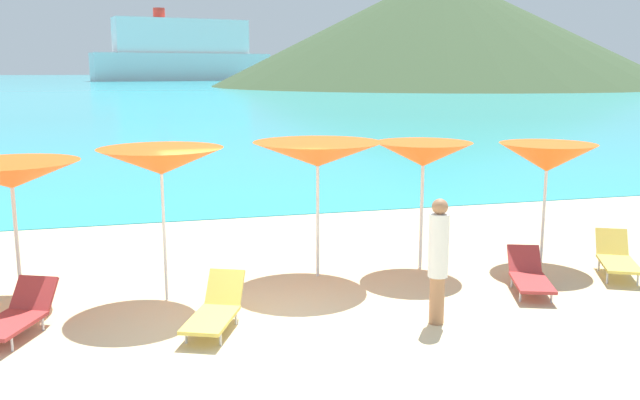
{
  "coord_description": "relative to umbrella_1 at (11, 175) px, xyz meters",
  "views": [
    {
      "loc": [
        -1.57,
        -9.0,
        3.57
      ],
      "look_at": [
        1.65,
        2.94,
        1.2
      ],
      "focal_mm": 38.41,
      "sensor_mm": 36.0,
      "label": 1
    }
  ],
  "objects": [
    {
      "name": "lounge_chair_3",
      "position": [
        9.91,
        -1.36,
        -1.65
      ],
      "size": [
        1.13,
        1.51,
        0.71
      ],
      "rotation": [
        0.0,
        0.0,
        -0.47
      ],
      "color": "#D8BF4C",
      "rests_on": "ground_plane"
    },
    {
      "name": "headland_hill",
      "position": [
        65.64,
        127.43,
        10.0
      ],
      "size": [
        97.51,
        97.51,
        23.95
      ],
      "primitive_type": "cone",
      "color": "#384C2D",
      "rests_on": "ground_plane"
    },
    {
      "name": "lounge_chair_1",
      "position": [
        7.95,
        -1.74,
        -1.7
      ],
      "size": [
        1.01,
        1.51,
        0.62
      ],
      "rotation": [
        0.0,
        0.0,
        -0.36
      ],
      "color": "#A53333",
      "rests_on": "ground_plane"
    },
    {
      "name": "lounge_chair_2",
      "position": [
        0.17,
        -1.57,
        -1.69
      ],
      "size": [
        1.12,
        1.51,
        0.65
      ],
      "rotation": [
        0.0,
        0.0,
        -0.42
      ],
      "color": "#A53333",
      "rests_on": "ground_plane"
    },
    {
      "name": "umbrella_1",
      "position": [
        0.0,
        0.0,
        0.0
      ],
      "size": [
        2.25,
        2.25,
        2.19
      ],
      "color": "silver",
      "rests_on": "ground_plane"
    },
    {
      "name": "umbrella_5",
      "position": [
        9.12,
        -0.27,
        -0.0
      ],
      "size": [
        1.9,
        1.9,
        2.24
      ],
      "color": "silver",
      "rests_on": "ground_plane"
    },
    {
      "name": "umbrella_3",
      "position": [
        4.83,
        -0.04,
        0.17
      ],
      "size": [
        2.26,
        2.26,
        2.36
      ],
      "color": "silver",
      "rests_on": "ground_plane"
    },
    {
      "name": "umbrella_4",
      "position": [
        6.76,
        -0.05,
        0.11
      ],
      "size": [
        1.77,
        1.77,
        2.3
      ],
      "color": "silver",
      "rests_on": "ground_plane"
    },
    {
      "name": "umbrella_2",
      "position": [
        2.22,
        -0.64,
        0.22
      ],
      "size": [
        1.9,
        1.9,
        2.4
      ],
      "color": "silver",
      "rests_on": "ground_plane"
    },
    {
      "name": "ocean_water",
      "position": [
        3.44,
        225.02,
        -1.97
      ],
      "size": [
        650.0,
        440.0,
        0.02
      ],
      "primitive_type": "cube",
      "color": "#2DADBC",
      "rests_on": "ground_plane"
    },
    {
      "name": "beachgoer_0",
      "position": [
        5.89,
        -2.67,
        -0.99
      ],
      "size": [
        0.28,
        0.28,
        1.81
      ],
      "rotation": [
        0.0,
        0.0,
        5.02
      ],
      "color": "#A3704C",
      "rests_on": "ground_plane"
    },
    {
      "name": "cruise_ship",
      "position": [
        17.08,
        209.72,
        6.34
      ],
      "size": [
        55.68,
        21.01,
        21.75
      ],
      "rotation": [
        0.0,
        0.0,
        0.2
      ],
      "color": "silver",
      "rests_on": "ocean_water"
    },
    {
      "name": "lounge_chair_0",
      "position": [
        2.82,
        -2.07,
        -1.69
      ],
      "size": [
        1.07,
        1.53,
        0.68
      ],
      "rotation": [
        0.0,
        0.0,
        -0.41
      ],
      "color": "#D8BF4C",
      "rests_on": "ground_plane"
    },
    {
      "name": "ground_plane",
      "position": [
        3.44,
        7.81,
        -2.13
      ],
      "size": [
        50.0,
        100.0,
        0.3
      ],
      "primitive_type": "cube",
      "color": "beige"
    }
  ]
}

